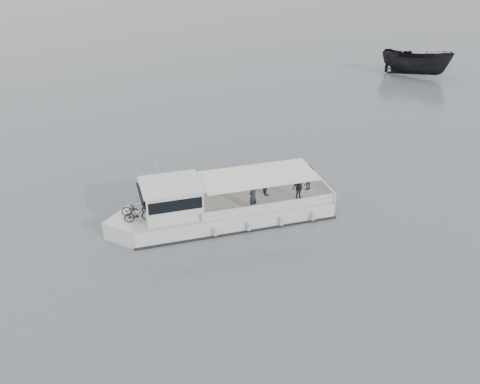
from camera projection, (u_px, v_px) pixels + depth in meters
ground at (245, 216)px, 29.87m from camera, size 1400.00×1400.00×0.00m
tour_boat at (213, 209)px, 28.85m from camera, size 12.49×5.65×5.24m
dark_motorboat at (416, 63)px, 53.29m from camera, size 6.13×7.06×2.65m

